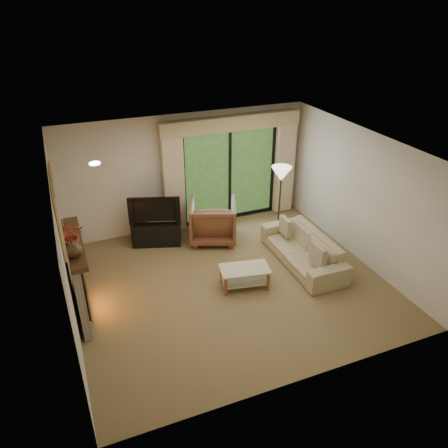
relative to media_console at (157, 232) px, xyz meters
name	(u,v)px	position (x,y,z in m)	size (l,w,h in m)	color
floor	(230,283)	(0.89, -1.95, -0.25)	(5.50, 5.50, 0.00)	brown
ceiling	(231,149)	(0.89, -1.95, 2.35)	(5.50, 5.50, 0.00)	white
wall_back	(187,172)	(0.89, 0.55, 1.05)	(5.00, 5.00, 0.00)	beige
wall_front	(307,308)	(0.89, -4.45, 1.05)	(5.00, 5.00, 0.00)	beige
wall_left	(64,253)	(-1.86, -1.95, 1.05)	(5.00, 5.00, 0.00)	beige
wall_right	(361,197)	(3.64, -1.95, 1.05)	(5.00, 5.00, 0.00)	beige
fireplace	(77,277)	(-1.74, -1.75, 0.43)	(0.24, 1.70, 1.37)	gray
mirror	(58,209)	(-1.82, -1.75, 1.70)	(0.07, 1.45, 1.02)	gold
sliding_door	(229,175)	(1.89, 0.50, 0.85)	(2.26, 0.10, 2.16)	black
curtain_left	(174,181)	(0.54, 0.39, 0.95)	(0.45, 0.18, 2.35)	#CBB18D
curtain_right	(284,165)	(3.24, 0.39, 0.95)	(0.45, 0.18, 2.35)	#CBB18D
cornice	(231,123)	(1.89, 0.41, 2.07)	(3.20, 0.24, 0.32)	tan
media_console	(157,232)	(0.00, 0.00, 0.00)	(1.02, 0.46, 0.51)	black
tv	(155,209)	(0.00, 0.00, 0.56)	(1.07, 0.14, 0.62)	black
armchair	(213,221)	(1.17, -0.31, 0.20)	(0.96, 0.99, 0.90)	brown
sofa	(303,249)	(2.50, -1.84, 0.06)	(2.13, 0.83, 0.62)	tan
pillow_near	(318,256)	(2.43, -2.45, 0.28)	(0.11, 0.42, 0.42)	brown
pillow_far	(285,226)	(2.43, -1.23, 0.27)	(0.10, 0.37, 0.37)	brown
coffee_table	(244,277)	(1.10, -2.15, -0.05)	(0.89, 0.49, 0.40)	tan
floor_lamp	(280,202)	(2.60, -0.62, 0.54)	(0.43, 0.43, 1.59)	#FFF2CA
vase	(73,248)	(-1.72, -2.22, 1.26)	(0.27, 0.27, 0.28)	#3E2714
branches	(70,236)	(-1.72, -2.01, 1.35)	(0.42, 0.36, 0.47)	#B23F26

